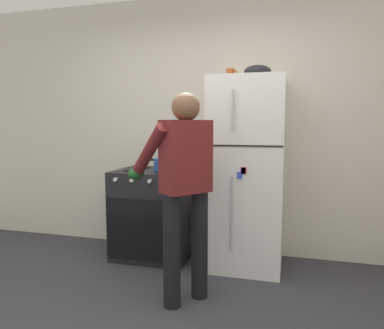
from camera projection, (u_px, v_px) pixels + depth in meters
kitchen_wall_back at (205, 126)px, 3.88m from camera, size 6.00×0.10×2.70m
refrigerator at (247, 174)px, 3.43m from camera, size 0.68×0.72×1.80m
stove_range at (154, 213)px, 3.72m from camera, size 0.76×0.67×0.91m
person_cook at (183, 179)px, 2.72m from camera, size 0.70×0.71×1.60m
red_pot at (167, 164)px, 3.58m from camera, size 0.36×0.26×0.12m
coffee_mug at (231, 74)px, 3.42m from camera, size 0.11×0.08×0.10m
mixing_bowl at (258, 71)px, 3.30m from camera, size 0.25×0.25×0.11m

